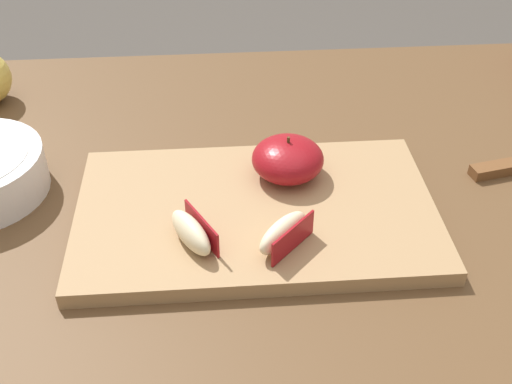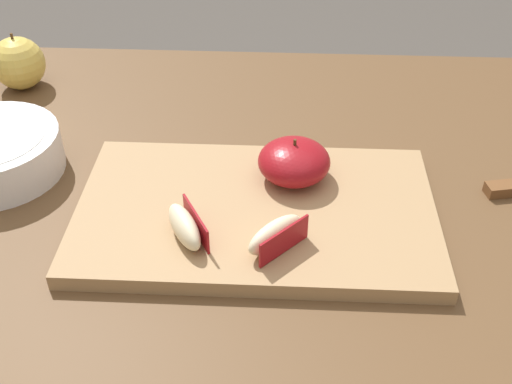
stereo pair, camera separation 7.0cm
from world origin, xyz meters
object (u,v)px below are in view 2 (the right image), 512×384
Objects in this scene: apple_half_skin_up at (294,161)px; apple_wedge_left at (185,226)px; cutting_board at (256,212)px; apple_wedge_back at (276,235)px; whole_apple_golden at (18,63)px.

apple_half_skin_up is 1.14× the size of apple_wedge_left.
cutting_board is 0.07m from apple_wedge_back.
apple_wedge_left is at bearing -134.96° from apple_half_skin_up.
apple_half_skin_up reaches higher than apple_wedge_back.
whole_apple_golden is (-0.40, 0.36, 0.00)m from apple_wedge_back.
apple_half_skin_up is at bearing -30.12° from whole_apple_golden.
apple_wedge_left reaches higher than cutting_board.
apple_wedge_left is at bearing -141.23° from cutting_board.
apple_half_skin_up reaches higher than cutting_board.
whole_apple_golden reaches higher than apple_wedge_back.
apple_wedge_back is 0.80× the size of whole_apple_golden.
apple_half_skin_up is 0.99× the size of whole_apple_golden.
whole_apple_golden reaches higher than apple_half_skin_up.
apple_wedge_back is at bearing -98.41° from apple_half_skin_up.
apple_half_skin_up is at bearing 45.04° from apple_wedge_left.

